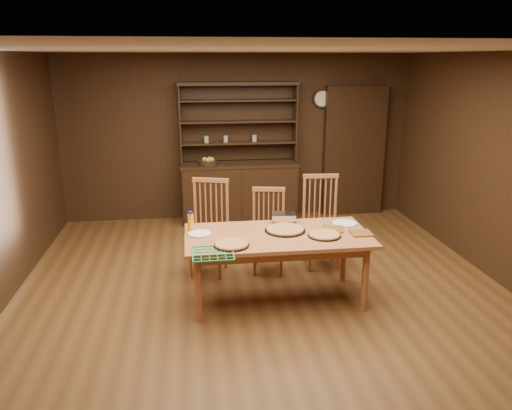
{
  "coord_description": "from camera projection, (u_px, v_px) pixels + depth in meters",
  "views": [
    {
      "loc": [
        -0.76,
        -4.9,
        2.53
      ],
      "look_at": [
        -0.05,
        0.4,
        0.94
      ],
      "focal_mm": 35.0,
      "sensor_mm": 36.0,
      "label": 1
    }
  ],
  "objects": [
    {
      "name": "floor",
      "position": [
        265.0,
        297.0,
        5.47
      ],
      "size": [
        6.0,
        6.0,
        0.0
      ],
      "primitive_type": "plane",
      "color": "brown",
      "rests_on": "ground"
    },
    {
      "name": "room_shell",
      "position": [
        266.0,
        156.0,
        5.02
      ],
      "size": [
        6.0,
        6.0,
        6.0
      ],
      "color": "silver",
      "rests_on": "floor"
    },
    {
      "name": "china_hutch",
      "position": [
        239.0,
        184.0,
        7.92
      ],
      "size": [
        1.84,
        0.52,
        2.17
      ],
      "color": "black",
      "rests_on": "floor"
    },
    {
      "name": "doorway",
      "position": [
        353.0,
        151.0,
        8.17
      ],
      "size": [
        1.0,
        0.18,
        2.1
      ],
      "primitive_type": "cube",
      "color": "black",
      "rests_on": "floor"
    },
    {
      "name": "wall_clock",
      "position": [
        322.0,
        99.0,
        7.91
      ],
      "size": [
        0.3,
        0.05,
        0.3
      ],
      "color": "black",
      "rests_on": "room_shell"
    },
    {
      "name": "dining_table",
      "position": [
        277.0,
        241.0,
        5.24
      ],
      "size": [
        1.93,
        0.96,
        0.75
      ],
      "color": "#AB663B",
      "rests_on": "floor"
    },
    {
      "name": "chair_left",
      "position": [
        209.0,
        223.0,
        6.01
      ],
      "size": [
        0.58,
        0.57,
        1.14
      ],
      "rotation": [
        0.0,
        0.0,
        -0.3
      ],
      "color": "#B06A3C",
      "rests_on": "floor"
    },
    {
      "name": "chair_center",
      "position": [
        268.0,
        227.0,
        6.07
      ],
      "size": [
        0.48,
        0.47,
        1.02
      ],
      "rotation": [
        0.0,
        0.0,
        -0.18
      ],
      "color": "#B06A3C",
      "rests_on": "floor"
    },
    {
      "name": "chair_right",
      "position": [
        321.0,
        218.0,
        6.23
      ],
      "size": [
        0.49,
        0.47,
        1.14
      ],
      "rotation": [
        0.0,
        0.0,
        -0.06
      ],
      "color": "#B06A3C",
      "rests_on": "floor"
    },
    {
      "name": "pizza_left",
      "position": [
        231.0,
        244.0,
        4.89
      ],
      "size": [
        0.35,
        0.35,
        0.04
      ],
      "color": "black",
      "rests_on": "dining_table"
    },
    {
      "name": "pizza_right",
      "position": [
        324.0,
        235.0,
        5.16
      ],
      "size": [
        0.35,
        0.35,
        0.04
      ],
      "color": "black",
      "rests_on": "dining_table"
    },
    {
      "name": "pizza_center",
      "position": [
        285.0,
        229.0,
        5.31
      ],
      "size": [
        0.44,
        0.44,
        0.04
      ],
      "color": "black",
      "rests_on": "dining_table"
    },
    {
      "name": "cooling_rack",
      "position": [
        213.0,
        253.0,
        4.7
      ],
      "size": [
        0.42,
        0.42,
        0.02
      ],
      "primitive_type": null,
      "rotation": [
        0.0,
        0.0,
        0.12
      ],
      "color": "#0CA358",
      "rests_on": "dining_table"
    },
    {
      "name": "plate_left",
      "position": [
        200.0,
        234.0,
        5.21
      ],
      "size": [
        0.26,
        0.26,
        0.02
      ],
      "color": "white",
      "rests_on": "dining_table"
    },
    {
      "name": "plate_right",
      "position": [
        344.0,
        223.0,
        5.54
      ],
      "size": [
        0.28,
        0.28,
        0.02
      ],
      "color": "white",
      "rests_on": "dining_table"
    },
    {
      "name": "foil_dish",
      "position": [
        284.0,
        218.0,
        5.58
      ],
      "size": [
        0.28,
        0.22,
        0.1
      ],
      "primitive_type": "cube",
      "rotation": [
        0.0,
        0.0,
        -0.14
      ],
      "color": "silver",
      "rests_on": "dining_table"
    },
    {
      "name": "juice_bottle",
      "position": [
        191.0,
        222.0,
        5.31
      ],
      "size": [
        0.06,
        0.06,
        0.21
      ],
      "color": "#FFB10D",
      "rests_on": "dining_table"
    },
    {
      "name": "pot_holder_a",
      "position": [
        361.0,
        233.0,
        5.23
      ],
      "size": [
        0.22,
        0.22,
        0.02
      ],
      "primitive_type": "cube",
      "rotation": [
        0.0,
        0.0,
        -0.01
      ],
      "color": "red",
      "rests_on": "dining_table"
    },
    {
      "name": "pot_holder_b",
      "position": [
        333.0,
        229.0,
        5.36
      ],
      "size": [
        0.28,
        0.28,
        0.02
      ],
      "primitive_type": "cube",
      "rotation": [
        0.0,
        0.0,
        -0.3
      ],
      "color": "red",
      "rests_on": "dining_table"
    },
    {
      "name": "fruit_bowl",
      "position": [
        208.0,
        162.0,
        7.68
      ],
      "size": [
        0.3,
        0.3,
        0.12
      ],
      "color": "black",
      "rests_on": "china_hutch"
    }
  ]
}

